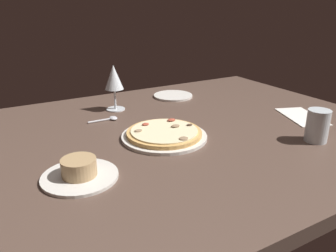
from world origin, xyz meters
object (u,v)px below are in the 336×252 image
paper_menu (302,117)px  spoon (110,119)px  water_glass (317,127)px  side_plate (173,96)px  ramekin_on_saucer (79,172)px  wine_glass_far (114,79)px  pizza_main (164,134)px

paper_menu → spoon: bearing=-6.9°
paper_menu → spoon: size_ratio=1.92×
water_glass → paper_menu: bearing=-130.8°
side_plate → spoon: bearing=22.8°
ramekin_on_saucer → wine_glass_far: (-27.42, -46.24, 10.43)cm
paper_menu → ramekin_on_saucer: bearing=23.0°
spoon → side_plate: bearing=-157.2°
side_plate → spoon: (35.34, 14.89, 0.01)cm
ramekin_on_saucer → side_plate: bearing=-138.0°
ramekin_on_saucer → wine_glass_far: size_ratio=1.05×
pizza_main → water_glass: (-38.81, 25.14, 3.20)cm
ramekin_on_saucer → paper_menu: bearing=-177.5°
pizza_main → ramekin_on_saucer: ramekin_on_saucer is taller
wine_glass_far → water_glass: size_ratio=1.77×
pizza_main → paper_menu: 54.16cm
wine_glass_far → spoon: wine_glass_far is taller
side_plate → ramekin_on_saucer: bearing=42.0°
wine_glass_far → paper_menu: 71.48cm
pizza_main → spoon: bearing=-69.8°
paper_menu → spoon: (62.46, -32.28, 0.31)cm
water_glass → spoon: (47.72, -49.35, -3.95)cm
ramekin_on_saucer → wine_glass_far: 54.76cm
water_glass → side_plate: water_glass is taller
ramekin_on_saucer → paper_menu: size_ratio=0.90×
paper_menu → spoon: spoon is taller
paper_menu → spoon: 70.31cm
pizza_main → paper_menu: bearing=171.4°
pizza_main → water_glass: bearing=147.1°
pizza_main → side_plate: size_ratio=1.56×
wine_glass_far → spoon: bearing=58.5°
water_glass → spoon: bearing=-46.0°
ramekin_on_saucer → pizza_main: bearing=-158.6°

